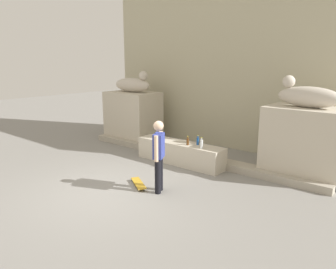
{
  "coord_description": "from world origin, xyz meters",
  "views": [
    {
      "loc": [
        5.56,
        -4.56,
        2.98
      ],
      "look_at": [
        0.37,
        1.7,
        1.1
      ],
      "focal_mm": 34.61,
      "sensor_mm": 36.0,
      "label": 1
    }
  ],
  "objects_px": {
    "statue_reclining_left": "(133,84)",
    "bottle_brown": "(188,141)",
    "statue_reclining_right": "(307,96)",
    "bottle_clear": "(201,144)",
    "skater": "(159,153)",
    "bottle_blue": "(198,141)",
    "skateboard": "(138,183)"
  },
  "relations": [
    {
      "from": "statue_reclining_left",
      "to": "bottle_clear",
      "type": "height_order",
      "value": "statue_reclining_left"
    },
    {
      "from": "bottle_clear",
      "to": "skateboard",
      "type": "bearing_deg",
      "value": -106.22
    },
    {
      "from": "bottle_clear",
      "to": "bottle_brown",
      "type": "bearing_deg",
      "value": 173.2
    },
    {
      "from": "skateboard",
      "to": "bottle_brown",
      "type": "height_order",
      "value": "bottle_brown"
    },
    {
      "from": "statue_reclining_right",
      "to": "bottle_clear",
      "type": "bearing_deg",
      "value": 37.5
    },
    {
      "from": "statue_reclining_right",
      "to": "statue_reclining_left",
      "type": "bearing_deg",
      "value": 6.84
    },
    {
      "from": "skateboard",
      "to": "bottle_clear",
      "type": "relative_size",
      "value": 2.55
    },
    {
      "from": "statue_reclining_right",
      "to": "bottle_blue",
      "type": "distance_m",
      "value": 3.07
    },
    {
      "from": "statue_reclining_left",
      "to": "bottle_blue",
      "type": "xyz_separation_m",
      "value": [
        3.64,
        -1.06,
        -1.36
      ]
    },
    {
      "from": "bottle_clear",
      "to": "bottle_blue",
      "type": "relative_size",
      "value": 1.12
    },
    {
      "from": "bottle_brown",
      "to": "bottle_clear",
      "type": "distance_m",
      "value": 0.51
    },
    {
      "from": "statue_reclining_right",
      "to": "bottle_blue",
      "type": "bearing_deg",
      "value": 29.48
    },
    {
      "from": "skater",
      "to": "skateboard",
      "type": "distance_m",
      "value": 1.06
    },
    {
      "from": "bottle_clear",
      "to": "statue_reclining_left",
      "type": "bearing_deg",
      "value": 161.47
    },
    {
      "from": "statue_reclining_right",
      "to": "bottle_clear",
      "type": "height_order",
      "value": "statue_reclining_right"
    },
    {
      "from": "statue_reclining_right",
      "to": "skateboard",
      "type": "bearing_deg",
      "value": 55.88
    },
    {
      "from": "skateboard",
      "to": "bottle_clear",
      "type": "distance_m",
      "value": 2.08
    },
    {
      "from": "statue_reclining_left",
      "to": "bottle_blue",
      "type": "distance_m",
      "value": 4.03
    },
    {
      "from": "bottle_blue",
      "to": "bottle_brown",
      "type": "bearing_deg",
      "value": -134.35
    },
    {
      "from": "statue_reclining_left",
      "to": "skater",
      "type": "xyz_separation_m",
      "value": [
        4.02,
        -3.15,
        -1.18
      ]
    },
    {
      "from": "statue_reclining_right",
      "to": "bottle_brown",
      "type": "xyz_separation_m",
      "value": [
        -2.74,
        -1.27,
        -1.37
      ]
    },
    {
      "from": "statue_reclining_right",
      "to": "skateboard",
      "type": "height_order",
      "value": "statue_reclining_right"
    },
    {
      "from": "statue_reclining_left",
      "to": "bottle_brown",
      "type": "relative_size",
      "value": 6.27
    },
    {
      "from": "statue_reclining_left",
      "to": "skateboard",
      "type": "relative_size",
      "value": 2.07
    },
    {
      "from": "bottle_clear",
      "to": "bottle_blue",
      "type": "distance_m",
      "value": 0.4
    },
    {
      "from": "bottle_brown",
      "to": "bottle_blue",
      "type": "bearing_deg",
      "value": 45.65
    },
    {
      "from": "bottle_brown",
      "to": "bottle_blue",
      "type": "relative_size",
      "value": 0.94
    },
    {
      "from": "skateboard",
      "to": "bottle_blue",
      "type": "relative_size",
      "value": 2.86
    },
    {
      "from": "statue_reclining_right",
      "to": "skater",
      "type": "xyz_separation_m",
      "value": [
        -2.17,
        -3.16,
        -1.18
      ]
    },
    {
      "from": "skater",
      "to": "bottle_blue",
      "type": "xyz_separation_m",
      "value": [
        -0.37,
        2.1,
        -0.18
      ]
    },
    {
      "from": "skateboard",
      "to": "bottle_blue",
      "type": "bearing_deg",
      "value": 114.95
    },
    {
      "from": "statue_reclining_left",
      "to": "statue_reclining_right",
      "type": "height_order",
      "value": "same"
    }
  ]
}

